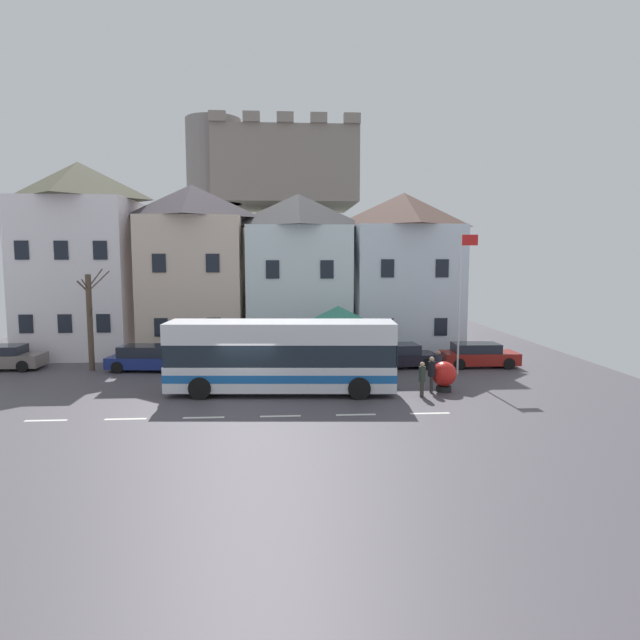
# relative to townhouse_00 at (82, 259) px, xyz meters

# --- Properties ---
(ground_plane) EXTENTS (40.00, 60.00, 0.07)m
(ground_plane) POSITION_rel_townhouse_00_xyz_m (11.21, -12.28, -6.14)
(ground_plane) COLOR #4D484F
(townhouse_00) EXTENTS (6.66, 6.62, 12.22)m
(townhouse_00) POSITION_rel_townhouse_00_xyz_m (0.00, 0.00, 0.00)
(townhouse_00) COLOR white
(townhouse_00) RESTS_ON ground_plane
(townhouse_01) EXTENTS (6.25, 5.33, 10.79)m
(townhouse_01) POSITION_rel_townhouse_00_xyz_m (7.13, -0.64, -0.71)
(townhouse_01) COLOR beige
(townhouse_01) RESTS_ON ground_plane
(townhouse_02) EXTENTS (6.52, 5.51, 10.28)m
(townhouse_02) POSITION_rel_townhouse_00_xyz_m (13.86, -0.56, -0.97)
(townhouse_02) COLOR silver
(townhouse_02) RESTS_ON ground_plane
(townhouse_03) EXTENTS (6.72, 6.83, 10.47)m
(townhouse_03) POSITION_rel_townhouse_00_xyz_m (20.86, 0.11, -0.88)
(townhouse_03) COLOR silver
(townhouse_03) RESTS_ON ground_plane
(hilltop_castle) EXTENTS (32.03, 32.03, 19.42)m
(hilltop_castle) POSITION_rel_townhouse_00_xyz_m (13.04, 22.34, 1.06)
(hilltop_castle) COLOR #656F56
(hilltop_castle) RESTS_ON ground_plane
(transit_bus) EXTENTS (10.53, 3.15, 3.33)m
(transit_bus) POSITION_rel_townhouse_00_xyz_m (12.75, -11.49, -4.43)
(transit_bus) COLOR silver
(transit_bus) RESTS_ON ground_plane
(bus_shelter) EXTENTS (3.60, 3.60, 3.65)m
(bus_shelter) POSITION_rel_townhouse_00_xyz_m (15.80, -7.10, -3.11)
(bus_shelter) COLOR #473D33
(bus_shelter) RESTS_ON ground_plane
(parked_car_00) EXTENTS (4.38, 2.32, 1.34)m
(parked_car_00) POSITION_rel_townhouse_00_xyz_m (19.36, -5.88, -5.45)
(parked_car_00) COLOR black
(parked_car_00) RESTS_ON ground_plane
(parked_car_01) EXTENTS (4.57, 2.27, 1.40)m
(parked_car_01) POSITION_rel_townhouse_00_xyz_m (5.33, -5.81, -5.43)
(parked_car_01) COLOR navy
(parked_car_01) RESTS_ON ground_plane
(parked_car_02) EXTENTS (4.18, 1.95, 1.35)m
(parked_car_02) POSITION_rel_townhouse_00_xyz_m (-2.83, -4.96, -5.44)
(parked_car_02) COLOR slate
(parked_car_02) RESTS_ON ground_plane
(parked_car_03) EXTENTS (4.45, 2.37, 1.36)m
(parked_car_03) POSITION_rel_townhouse_00_xyz_m (9.98, -5.00, -5.44)
(parked_car_03) COLOR slate
(parked_car_03) RESTS_ON ground_plane
(parked_car_04) EXTENTS (4.30, 1.95, 1.36)m
(parked_car_04) POSITION_rel_townhouse_00_xyz_m (23.99, -6.00, -5.44)
(parked_car_04) COLOR maroon
(parked_car_04) RESTS_ON ground_plane
(pedestrian_00) EXTENTS (0.34, 0.34, 1.69)m
(pedestrian_00) POSITION_rel_townhouse_00_xyz_m (19.67, -11.90, -5.09)
(pedestrian_00) COLOR #38332D
(pedestrian_00) RESTS_ON ground_plane
(pedestrian_01) EXTENTS (0.31, 0.31, 1.59)m
(pedestrian_01) POSITION_rel_townhouse_00_xyz_m (19.05, -12.60, -5.21)
(pedestrian_01) COLOR #38332D
(pedestrian_01) RESTS_ON ground_plane
(pedestrian_02) EXTENTS (0.34, 0.31, 1.57)m
(pedestrian_02) POSITION_rel_townhouse_00_xyz_m (16.65, -9.29, -5.24)
(pedestrian_02) COLOR black
(pedestrian_02) RESTS_ON ground_plane
(pedestrian_03) EXTENTS (0.33, 0.33, 1.62)m
(pedestrian_03) POSITION_rel_townhouse_00_xyz_m (20.55, -9.87, -5.16)
(pedestrian_03) COLOR #38332D
(pedestrian_03) RESTS_ON ground_plane
(public_bench) EXTENTS (1.41, 0.48, 0.87)m
(public_bench) POSITION_rel_townhouse_00_xyz_m (17.46, -5.13, -5.64)
(public_bench) COLOR brown
(public_bench) RESTS_ON ground_plane
(flagpole) EXTENTS (0.95, 0.10, 7.49)m
(flagpole) POSITION_rel_townhouse_00_xyz_m (22.24, -7.94, -1.79)
(flagpole) COLOR silver
(flagpole) RESTS_ON ground_plane
(harbour_buoy) EXTENTS (1.16, 1.16, 1.41)m
(harbour_buoy) POSITION_rel_townhouse_00_xyz_m (20.32, -11.67, -5.33)
(harbour_buoy) COLOR black
(harbour_buoy) RESTS_ON ground_plane
(bare_tree_01) EXTENTS (1.70, 1.35, 5.62)m
(bare_tree_01) POSITION_rel_townhouse_00_xyz_m (2.24, -5.60, -3.34)
(bare_tree_01) COLOR brown
(bare_tree_01) RESTS_ON ground_plane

